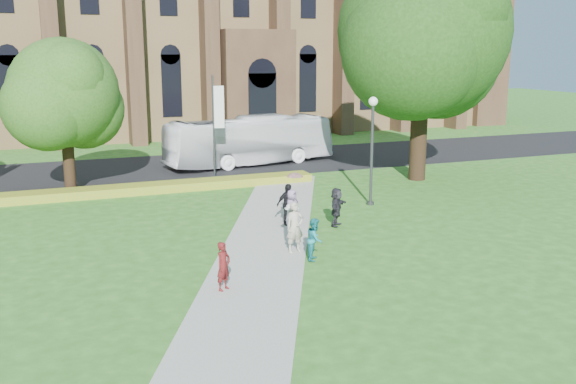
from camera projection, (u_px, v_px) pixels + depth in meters
name	position (u px, v px, depth m)	size (l,w,h in m)	color
ground	(272.00, 263.00, 22.78)	(160.00, 160.00, 0.00)	#2D5F1C
road	(165.00, 168.00, 40.96)	(160.00, 10.00, 0.02)	black
footpath	(262.00, 254.00, 23.69)	(3.20, 30.00, 0.04)	#B2B2A8
flower_hedge	(151.00, 188.00, 34.02)	(18.00, 1.40, 0.45)	gold
streetlamp	(372.00, 138.00, 30.64)	(0.44, 0.44, 5.24)	#38383D
large_tree	(423.00, 32.00, 35.57)	(9.60, 9.60, 13.20)	#332114
street_tree_1	(64.00, 93.00, 32.69)	(5.60, 5.60, 8.05)	#332114
banner_pole_0	(215.00, 121.00, 36.61)	(0.70, 0.10, 6.00)	#38383D
tour_coach	(250.00, 141.00, 41.74)	(2.65, 11.32, 3.15)	white
pedestrian_0	(223.00, 266.00, 20.01)	(0.57, 0.37, 1.56)	#591415
pedestrian_1	(315.00, 239.00, 22.90)	(0.74, 0.58, 1.53)	teal
pedestrian_2	(292.00, 223.00, 24.78)	(1.05, 0.60, 1.63)	silver
pedestrian_3	(288.00, 204.00, 27.45)	(1.05, 0.44, 1.80)	black
pedestrian_4	(292.00, 207.00, 27.39)	(0.76, 0.50, 1.56)	#9174A0
pedestrian_5	(336.00, 207.00, 27.34)	(1.53, 0.49, 1.65)	#25232A
pedestrian_6	(295.00, 227.00, 23.73)	(0.70, 0.46, 1.91)	#AEA291
parasol	(295.00, 182.00, 27.31)	(0.70, 0.70, 0.61)	#D898AE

